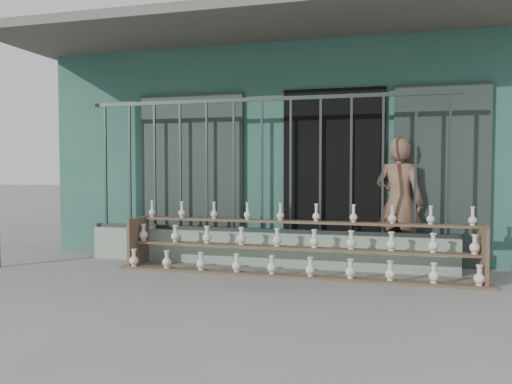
# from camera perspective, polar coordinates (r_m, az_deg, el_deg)

# --- Properties ---
(ground) EXTENTS (60.00, 60.00, 0.00)m
(ground) POSITION_cam_1_polar(r_m,az_deg,el_deg) (5.56, -2.72, -10.81)
(ground) COLOR slate
(workshop_building) EXTENTS (7.40, 6.60, 3.21)m
(workshop_building) POSITION_cam_1_polar(r_m,az_deg,el_deg) (9.53, 5.08, 4.59)
(workshop_building) COLOR #285547
(workshop_building) RESTS_ON ground
(parapet_wall) EXTENTS (5.00, 0.20, 0.45)m
(parapet_wall) POSITION_cam_1_polar(r_m,az_deg,el_deg) (6.74, 0.67, -6.48)
(parapet_wall) COLOR gray
(parapet_wall) RESTS_ON ground
(security_fence) EXTENTS (5.00, 0.04, 1.80)m
(security_fence) POSITION_cam_1_polar(r_m,az_deg,el_deg) (6.66, 0.67, 3.11)
(security_fence) COLOR #283330
(security_fence) RESTS_ON parapet_wall
(shelf_rack) EXTENTS (4.50, 0.68, 0.85)m
(shelf_rack) POSITION_cam_1_polar(r_m,az_deg,el_deg) (6.21, 4.47, -6.04)
(shelf_rack) COLOR brown
(shelf_rack) RESTS_ON ground
(elderly_woman) EXTENTS (0.72, 0.57, 1.71)m
(elderly_woman) POSITION_cam_1_polar(r_m,az_deg,el_deg) (6.85, 16.03, -1.13)
(elderly_woman) COLOR brown
(elderly_woman) RESTS_ON ground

